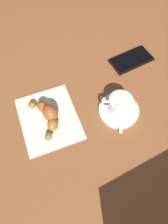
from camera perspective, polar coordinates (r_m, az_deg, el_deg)
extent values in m
plane|color=brown|center=(0.60, 0.02, -1.43)|extent=(1.80, 1.80, 0.00)
cylinder|color=silver|center=(0.61, 9.77, 0.50)|extent=(0.12, 0.12, 0.01)
cylinder|color=silver|center=(0.59, 10.15, 2.17)|extent=(0.07, 0.07, 0.05)
cylinder|color=#412510|center=(0.58, 10.24, 2.46)|extent=(0.06, 0.06, 0.00)
torus|color=silver|center=(0.58, 6.27, 2.52)|extent=(0.03, 0.02, 0.03)
cube|color=silver|center=(0.59, 9.94, -1.68)|extent=(0.04, 0.09, 0.00)
ellipsoid|color=silver|center=(0.62, 9.47, 3.54)|extent=(0.03, 0.03, 0.01)
cube|color=white|center=(0.61, 13.21, 0.38)|extent=(0.06, 0.06, 0.01)
cube|color=silver|center=(0.60, -9.92, -1.75)|extent=(0.16, 0.20, 0.00)
ellipsoid|color=olive|center=(0.57, -9.98, -6.77)|extent=(0.03, 0.03, 0.02)
ellipsoid|color=#9C642B|center=(0.57, -8.87, -3.44)|extent=(0.04, 0.05, 0.03)
ellipsoid|color=#9A5226|center=(0.58, -9.57, -0.16)|extent=(0.05, 0.06, 0.05)
ellipsoid|color=#9C531B|center=(0.60, -11.59, 1.60)|extent=(0.05, 0.05, 0.03)
ellipsoid|color=#92601B|center=(0.62, -14.45, 1.99)|extent=(0.03, 0.03, 0.02)
cube|color=black|center=(0.74, 13.29, 14.26)|extent=(0.16, 0.09, 0.01)
cube|color=black|center=(0.74, 13.38, 14.55)|extent=(0.14, 0.08, 0.00)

